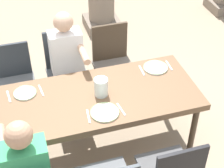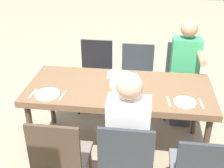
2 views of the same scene
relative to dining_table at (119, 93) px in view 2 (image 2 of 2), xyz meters
The scene contains 19 objects.
ground_plane 0.69m from the dining_table, ahead, with size 16.00×16.00×0.00m, color gray.
dining_table is the anchor object (origin of this frame).
chair_west_south 1.12m from the dining_table, 131.04° to the right, with size 0.44×0.44×0.92m.
chair_mid_north 0.87m from the dining_table, 99.94° to the left, with size 0.44×0.44×0.95m.
chair_mid_south 0.86m from the dining_table, 100.05° to the right, with size 0.44×0.44×0.88m.
chair_east_north 0.95m from the dining_table, 64.40° to the left, with size 0.44×0.44×0.93m.
chair_east_south 0.95m from the dining_table, 64.36° to the right, with size 0.44×0.44×0.91m.
diner_woman_green 0.68m from the dining_table, 102.34° to the left, with size 0.35×0.49×1.27m.
diner_man_white 0.98m from the dining_table, 138.37° to the right, with size 0.35×0.49×1.28m.
plate_0 0.68m from the dining_table, 160.41° to the left, with size 0.22×0.22×0.02m.
fork_0 0.83m from the dining_table, 163.91° to the left, with size 0.02×0.17×0.01m, color silver.
spoon_0 0.55m from the dining_table, 155.08° to the left, with size 0.02×0.17×0.01m, color silver.
plate_1 0.25m from the dining_table, 89.57° to the right, with size 0.26×0.26×0.02m.
fork_1 0.29m from the dining_table, 121.40° to the right, with size 0.02×0.17×0.01m, color silver.
spoon_1 0.29m from the dining_table, 57.98° to the right, with size 0.02×0.17×0.01m, color silver.
plate_2 0.73m from the dining_table, 19.93° to the left, with size 0.25×0.25×0.02m.
fork_2 0.59m from the dining_table, 24.94° to the left, with size 0.02×0.17×0.01m, color silver.
spoon_2 0.87m from the dining_table, 16.54° to the left, with size 0.02×0.17×0.01m, color silver.
water_pitcher 0.15m from the dining_table, 15.78° to the left, with size 0.13×0.13×0.18m.
Camera 2 is at (-0.26, 2.60, 2.19)m, focal length 46.56 mm.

